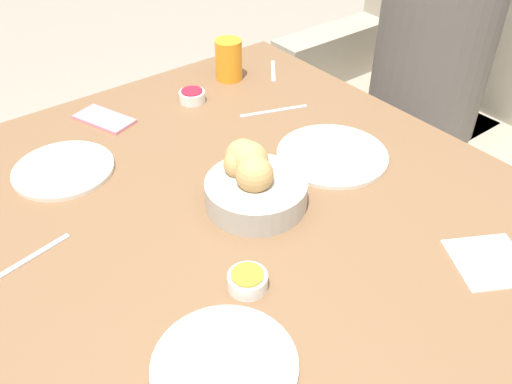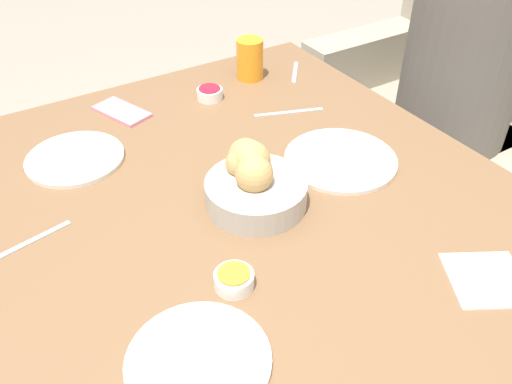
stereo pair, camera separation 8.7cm
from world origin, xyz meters
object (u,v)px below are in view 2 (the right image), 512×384
Objects in this scene: knife_silver at (25,244)px; napkin at (487,279)px; juice_glass at (250,59)px; seated_person at (451,113)px; plate_far_center at (339,159)px; spoon_coffee at (295,72)px; bread_basket at (253,181)px; cell_phone at (122,112)px; jam_bowl_honey at (234,279)px; plate_near_left at (75,158)px; plate_near_right at (198,361)px; jam_bowl_berry at (210,93)px; fork_silver at (289,112)px.

napkin reaches higher than knife_silver.
seated_person is at bearing 74.62° from juice_glass.
plate_far_center is 0.45m from spoon_coffee.
napkin is at bearing -47.26° from seated_person.
spoon_coffee is at bearing 157.49° from plate_far_center.
cell_phone is (-0.48, -0.10, -0.04)m from bread_basket.
jam_bowl_honey reaches higher than cell_phone.
plate_near_left is 0.22m from cell_phone.
plate_far_center is 0.43m from jam_bowl_honey.
plate_near_right is at bearing -43.58° from bread_basket.
napkin is 0.93m from cell_phone.
juice_glass is at bearing 117.29° from knife_silver.
jam_bowl_honey is at bearing -4.41° from cell_phone.
seated_person is 1.38m from plate_near_right.
jam_bowl_honey is (0.60, -0.28, 0.00)m from jam_bowl_berry.
knife_silver is at bearing -41.71° from cell_phone.
plate_near_left is at bearing -92.01° from seated_person.
plate_far_center is 0.24m from fork_silver.
seated_person is 7.23× the size of napkin.
napkin is at bearing -3.86° from juice_glass.
bread_basket is 1.16× the size of napkin.
jam_bowl_berry is (-0.71, 0.40, 0.01)m from plate_near_right.
bread_basket reaches higher than knife_silver.
jam_bowl_honey is 0.39× the size of napkin.
plate_far_center is (-0.30, 0.50, 0.00)m from plate_near_right.
jam_bowl_honey is at bearing -24.57° from jam_bowl_berry.
cell_phone is at bearing 175.59° from jam_bowl_honey.
plate_near_right is 0.50m from napkin.
napkin is (0.41, -0.01, -0.00)m from plate_far_center.
plate_near_left is (-0.04, -1.22, 0.23)m from seated_person.
knife_silver and spoon_coffee have the same top height.
spoon_coffee is at bearing 98.77° from plate_near_left.
plate_near_right is 1.30× the size of cell_phone.
seated_person reaches higher than juice_glass.
napkin is at bearing 20.21° from cell_phone.
seated_person is at bearing 79.91° from cell_phone.
spoon_coffee is at bearing 111.22° from knife_silver.
fork_silver is (0.17, 0.13, -0.01)m from jam_bowl_berry.
knife_silver is (-0.11, -0.42, -0.05)m from bread_basket.
spoon_coffee is (-0.15, -0.55, 0.23)m from seated_person.
knife_silver is 1.02× the size of napkin.
plate_near_left is 0.52m from jam_bowl_honey.
bread_basket is 0.94× the size of plate_near_right.
plate_far_center is at bearing 82.01° from knife_silver.
seated_person is at bearing 112.77° from jam_bowl_honey.
knife_silver is at bearing -104.54° from bread_basket.
jam_bowl_honey is at bearing -62.87° from plate_far_center.
plate_near_right is at bearing 21.53° from knife_silver.
plate_near_left is 1.24× the size of napkin.
juice_glass reaches higher than plate_near_left.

